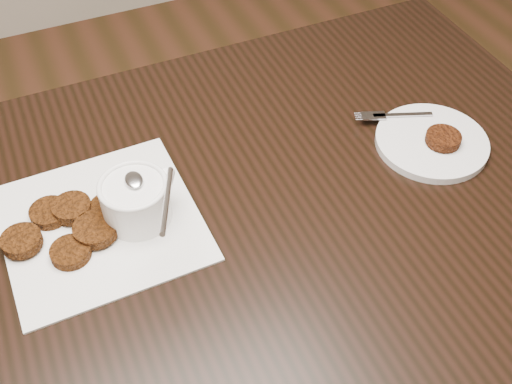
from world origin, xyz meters
TOP-DOWN VIEW (x-y plane):
  - table at (0.07, 0.12)m, footprint 1.26×0.81m
  - napkin at (-0.10, 0.17)m, footprint 0.29×0.29m
  - sauce_ramekin at (-0.05, 0.16)m, footprint 0.18×0.18m
  - patty_cluster at (-0.14, 0.18)m, footprint 0.27×0.27m
  - plate_with_patty at (0.44, 0.12)m, footprint 0.24×0.24m

SIDE VIEW (x-z plane):
  - table at x=0.07m, z-range 0.00..0.75m
  - napkin at x=-0.10m, z-range 0.75..0.75m
  - plate_with_patty at x=0.44m, z-range 0.75..0.78m
  - patty_cluster at x=-0.14m, z-range 0.75..0.78m
  - sauce_ramekin at x=-0.05m, z-range 0.75..0.89m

